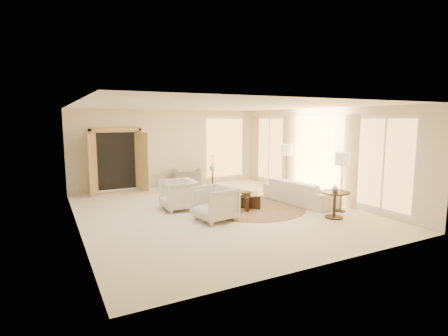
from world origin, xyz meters
name	(u,v)px	position (x,y,z in m)	size (l,w,h in m)	color
room	(218,160)	(0.00, 0.00, 1.40)	(7.04, 8.04, 2.83)	silver
windows_right	(315,155)	(3.45, 0.10, 1.35)	(0.10, 6.40, 2.40)	#FCBD65
window_back_corner	(225,148)	(2.30, 3.95, 1.35)	(1.70, 0.10, 2.40)	#FCBD65
curtains_right	(295,154)	(3.40, 1.00, 1.30)	(0.06, 5.20, 2.60)	tan
french_doors	(117,161)	(-1.90, 3.82, 1.07)	(1.95, 0.66, 2.16)	tan
area_rug	(252,207)	(1.02, -0.14, 0.01)	(2.95, 2.95, 0.01)	#463021
sofa	(300,192)	(2.58, -0.30, 0.34)	(2.32, 0.91, 0.68)	beige
armchair_left	(178,193)	(-0.89, 0.64, 0.45)	(0.88, 0.83, 0.91)	beige
armchair_right	(215,202)	(-0.45, -0.74, 0.46)	(0.90, 0.84, 0.92)	beige
accent_chair	(187,176)	(0.46, 3.40, 0.44)	(1.00, 0.65, 0.88)	gray
coffee_table	(246,200)	(0.81, -0.14, 0.25)	(1.28, 1.28, 0.40)	black
end_table	(335,200)	(2.30, -1.96, 0.46)	(0.72, 0.72, 0.68)	black
side_table	(213,176)	(1.46, 3.35, 0.36)	(0.51, 0.51, 0.59)	#2E261A
floor_lamp_near	(287,152)	(2.85, 0.72, 1.41)	(0.40, 0.40, 1.66)	#2E261A
floor_lamp_far	(342,162)	(2.90, -1.58, 1.36)	(0.39, 0.39, 1.59)	#2E261A
bowl	(246,193)	(0.81, -0.14, 0.44)	(0.33, 0.33, 0.08)	brown
end_vase	(335,188)	(2.30, -1.96, 0.76)	(0.18, 0.18, 0.18)	silver
side_vase	(213,167)	(1.46, 3.35, 0.71)	(0.23, 0.23, 0.24)	silver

